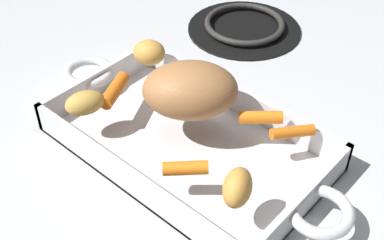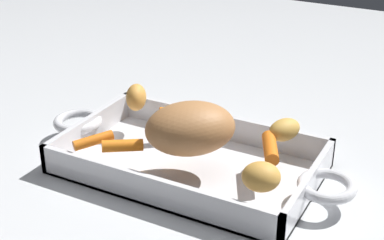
# 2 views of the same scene
# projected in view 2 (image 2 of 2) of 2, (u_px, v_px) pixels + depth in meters

# --- Properties ---
(ground_plane) EXTENTS (2.07, 2.07, 0.00)m
(ground_plane) POSITION_uv_depth(u_px,v_px,m) (189.00, 169.00, 0.84)
(ground_plane) COLOR silver
(roasting_dish) EXTENTS (0.48, 0.22, 0.05)m
(roasting_dish) POSITION_uv_depth(u_px,v_px,m) (189.00, 161.00, 0.83)
(roasting_dish) COLOR silver
(roasting_dish) RESTS_ON ground_plane
(pork_roast) EXTENTS (0.16, 0.15, 0.07)m
(pork_roast) POSITION_uv_depth(u_px,v_px,m) (190.00, 128.00, 0.78)
(pork_roast) COLOR #AB7141
(pork_roast) RESTS_ON roasting_dish
(baby_carrot_southeast) EXTENTS (0.05, 0.06, 0.02)m
(baby_carrot_southeast) POSITION_uv_depth(u_px,v_px,m) (93.00, 140.00, 0.81)
(baby_carrot_southeast) COLOR orange
(baby_carrot_southeast) RESTS_ON roasting_dish
(baby_carrot_center_left) EXTENTS (0.05, 0.07, 0.02)m
(baby_carrot_center_left) POSITION_uv_depth(u_px,v_px,m) (270.00, 148.00, 0.79)
(baby_carrot_center_left) COLOR orange
(baby_carrot_center_left) RESTS_ON roasting_dish
(baby_carrot_northwest) EXTENTS (0.05, 0.05, 0.02)m
(baby_carrot_northwest) POSITION_uv_depth(u_px,v_px,m) (177.00, 112.00, 0.89)
(baby_carrot_northwest) COLOR orange
(baby_carrot_northwest) RESTS_ON roasting_dish
(baby_carrot_center_right) EXTENTS (0.06, 0.05, 0.02)m
(baby_carrot_center_right) POSITION_uv_depth(u_px,v_px,m) (122.00, 146.00, 0.79)
(baby_carrot_center_right) COLOR orange
(baby_carrot_center_right) RESTS_ON roasting_dish
(potato_corner) EXTENTS (0.06, 0.06, 0.04)m
(potato_corner) POSITION_uv_depth(u_px,v_px,m) (261.00, 177.00, 0.70)
(potato_corner) COLOR gold
(potato_corner) RESTS_ON roasting_dish
(potato_golden_small) EXTENTS (0.05, 0.06, 0.03)m
(potato_golden_small) POSITION_uv_depth(u_px,v_px,m) (284.00, 130.00, 0.82)
(potato_golden_small) COLOR gold
(potato_golden_small) RESTS_ON roasting_dish
(potato_halved) EXTENTS (0.05, 0.06, 0.04)m
(potato_halved) POSITION_uv_depth(u_px,v_px,m) (136.00, 97.00, 0.91)
(potato_halved) COLOR gold
(potato_halved) RESTS_ON roasting_dish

